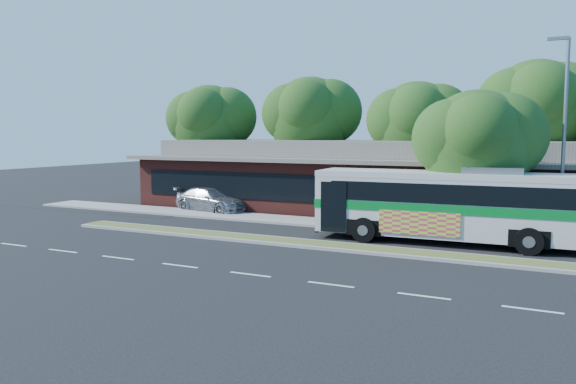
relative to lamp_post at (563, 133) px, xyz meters
name	(u,v)px	position (x,y,z in m)	size (l,w,h in m)	color
ground	(309,248)	(-9.56, -6.00, -4.90)	(120.00, 120.00, 0.00)	black
median_strip	(314,244)	(-9.56, -5.40, -4.83)	(26.00, 1.10, 0.15)	#4C5223
sidewalk	(358,225)	(-9.56, 0.40, -4.84)	(44.00, 2.60, 0.12)	gray
parking_lot	(138,201)	(-27.56, 4.00, -4.90)	(14.00, 12.00, 0.01)	black
plaza_building	(392,178)	(-9.56, 6.99, -2.77)	(33.20, 11.20, 4.45)	#5D221D
lamp_post	(563,133)	(0.00, 0.00, 0.00)	(0.93, 0.18, 9.07)	slate
tree_bg_a	(215,121)	(-24.15, 9.14, 0.97)	(6.47, 5.80, 8.63)	black
tree_bg_b	(316,116)	(-16.13, 10.14, 1.24)	(6.69, 6.00, 9.00)	black
tree_bg_c	(423,123)	(-8.16, 9.13, 0.69)	(6.24, 5.60, 8.26)	black
tree_bg_d	(544,108)	(-1.12, 10.15, 1.52)	(6.91, 6.20, 9.37)	black
transit_bus	(457,201)	(-4.11, -2.20, -2.97)	(12.45, 3.26, 3.47)	silver
sedan	(211,200)	(-19.74, 1.84, -4.15)	(2.10, 5.17, 1.50)	#9C9EA2
sidewalk_tree	(485,142)	(-3.20, -0.56, -0.41)	(5.58, 5.00, 6.88)	black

